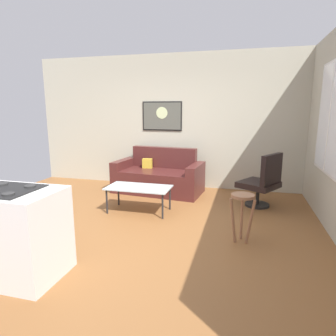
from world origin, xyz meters
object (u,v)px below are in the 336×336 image
object	(u,v)px
coffee_table	(139,189)
armchair	(263,182)
bar_stool	(242,206)
couch	(159,177)
wall_painting	(162,116)

from	to	relation	value
coffee_table	armchair	bearing A→B (deg)	20.99
coffee_table	bar_stool	bearing A→B (deg)	-23.46
couch	armchair	size ratio (longest dim) A/B	1.94
armchair	wall_painting	distance (m)	2.54
couch	wall_painting	size ratio (longest dim) A/B	2.10
couch	bar_stool	distance (m)	2.56
coffee_table	wall_painting	distance (m)	2.10
couch	armchair	world-z (taller)	armchair
couch	coffee_table	bearing A→B (deg)	-88.88
couch	wall_painting	world-z (taller)	wall_painting
armchair	wall_painting	xyz separation A→B (m)	(-2.08, 1.01, 1.07)
bar_stool	wall_painting	size ratio (longest dim) A/B	0.72
coffee_table	armchair	size ratio (longest dim) A/B	1.11
couch	armchair	xyz separation A→B (m)	(1.99, -0.47, 0.16)
coffee_table	armchair	distance (m)	2.11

